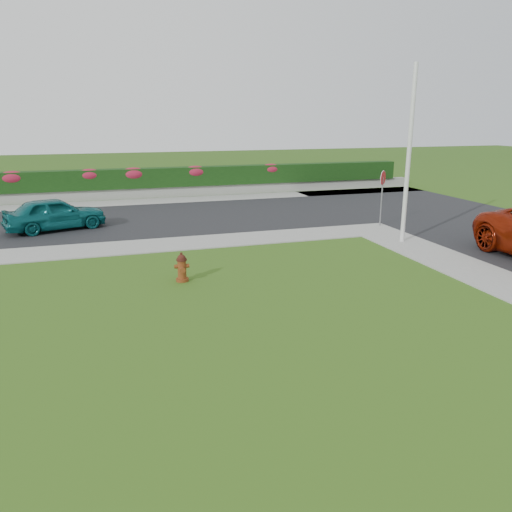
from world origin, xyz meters
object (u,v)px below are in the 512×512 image
object	(u,v)px
utility_pole	(409,156)
stop_sign	(383,185)
sedan_teal	(55,214)
fire_hydrant	(182,268)

from	to	relation	value
utility_pole	stop_sign	bearing A→B (deg)	75.52
sedan_teal	fire_hydrant	bearing A→B (deg)	-172.43
utility_pole	stop_sign	world-z (taller)	utility_pole
stop_sign	utility_pole	bearing A→B (deg)	-121.68
fire_hydrant	sedan_teal	bearing A→B (deg)	119.16
sedan_teal	stop_sign	bearing A→B (deg)	-121.85
fire_hydrant	stop_sign	distance (m)	10.64
fire_hydrant	stop_sign	size ratio (longest dim) A/B	0.35
fire_hydrant	stop_sign	bearing A→B (deg)	31.16
fire_hydrant	utility_pole	xyz separation A→B (m)	(8.63, 2.12, 2.78)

